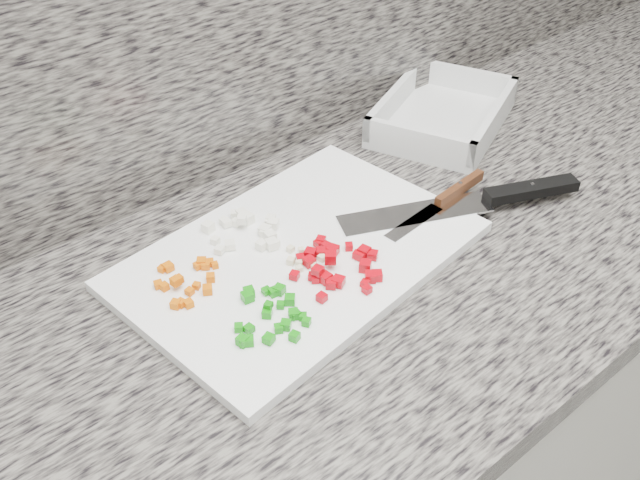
% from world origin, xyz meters
% --- Properties ---
extents(countertop, '(3.96, 0.64, 0.04)m').
position_xyz_m(countertop, '(0.00, 1.44, 0.88)').
color(countertop, '#69645C').
rests_on(countertop, cabinet).
extents(cutting_board, '(0.50, 0.36, 0.02)m').
position_xyz_m(cutting_board, '(0.01, 1.49, 0.91)').
color(cutting_board, white).
rests_on(cutting_board, countertop).
extents(carrot_pile, '(0.09, 0.09, 0.02)m').
position_xyz_m(carrot_pile, '(-0.14, 1.53, 0.92)').
color(carrot_pile, '#D55E04').
rests_on(carrot_pile, cutting_board).
extents(onion_pile, '(0.11, 0.11, 0.02)m').
position_xyz_m(onion_pile, '(-0.02, 1.57, 0.92)').
color(onion_pile, white).
rests_on(onion_pile, cutting_board).
extents(green_pepper_pile, '(0.10, 0.11, 0.02)m').
position_xyz_m(green_pepper_pile, '(-0.10, 1.42, 0.92)').
color(green_pepper_pile, '#10830B').
rests_on(green_pepper_pile, cutting_board).
extents(red_pepper_pile, '(0.12, 0.12, 0.02)m').
position_xyz_m(red_pepper_pile, '(0.02, 1.43, 0.92)').
color(red_pepper_pile, '#AD020D').
rests_on(red_pepper_pile, cutting_board).
extents(garlic_pile, '(0.05, 0.06, 0.01)m').
position_xyz_m(garlic_pile, '(-0.00, 1.47, 0.92)').
color(garlic_pile, beige).
rests_on(garlic_pile, cutting_board).
extents(chef_knife, '(0.35, 0.18, 0.02)m').
position_xyz_m(chef_knife, '(0.30, 1.40, 0.92)').
color(chef_knife, silver).
rests_on(chef_knife, cutting_board).
extents(paring_knife, '(0.21, 0.04, 0.02)m').
position_xyz_m(paring_knife, '(0.25, 1.44, 0.92)').
color(paring_knife, silver).
rests_on(paring_knife, cutting_board).
extents(tray, '(0.32, 0.28, 0.05)m').
position_xyz_m(tray, '(0.43, 1.62, 0.92)').
color(tray, silver).
rests_on(tray, countertop).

